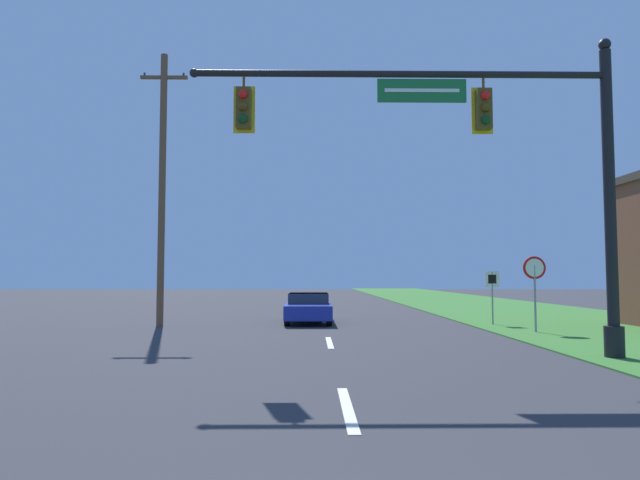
{
  "coord_description": "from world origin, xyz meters",
  "views": [
    {
      "loc": [
        -0.51,
        -2.24,
        1.88
      ],
      "look_at": [
        0.0,
        31.76,
        4.05
      ],
      "focal_mm": 32.0,
      "sensor_mm": 36.0,
      "label": 1
    }
  ],
  "objects_px": {
    "stop_sign": "(535,277)",
    "route_sign_post": "(492,285)",
    "signal_mast": "(502,161)",
    "utility_pole_near": "(162,184)",
    "car_ahead": "(308,308)"
  },
  "relations": [
    {
      "from": "signal_mast",
      "to": "stop_sign",
      "type": "height_order",
      "value": "signal_mast"
    },
    {
      "from": "signal_mast",
      "to": "route_sign_post",
      "type": "bearing_deg",
      "value": 74.09
    },
    {
      "from": "stop_sign",
      "to": "route_sign_post",
      "type": "bearing_deg",
      "value": 98.98
    },
    {
      "from": "car_ahead",
      "to": "utility_pole_near",
      "type": "height_order",
      "value": "utility_pole_near"
    },
    {
      "from": "car_ahead",
      "to": "stop_sign",
      "type": "relative_size",
      "value": 1.8
    },
    {
      "from": "signal_mast",
      "to": "utility_pole_near",
      "type": "distance_m",
      "value": 13.31
    },
    {
      "from": "car_ahead",
      "to": "route_sign_post",
      "type": "relative_size",
      "value": 2.21
    },
    {
      "from": "stop_sign",
      "to": "route_sign_post",
      "type": "height_order",
      "value": "stop_sign"
    },
    {
      "from": "utility_pole_near",
      "to": "route_sign_post",
      "type": "bearing_deg",
      "value": 1.47
    },
    {
      "from": "route_sign_post",
      "to": "signal_mast",
      "type": "bearing_deg",
      "value": -105.91
    },
    {
      "from": "route_sign_post",
      "to": "utility_pole_near",
      "type": "relative_size",
      "value": 0.19
    },
    {
      "from": "signal_mast",
      "to": "utility_pole_near",
      "type": "relative_size",
      "value": 0.96
    },
    {
      "from": "signal_mast",
      "to": "car_ahead",
      "type": "xyz_separation_m",
      "value": [
        -4.55,
        10.34,
        -3.95
      ]
    },
    {
      "from": "signal_mast",
      "to": "route_sign_post",
      "type": "xyz_separation_m",
      "value": [
        2.54,
        8.92,
        -3.02
      ]
    },
    {
      "from": "car_ahead",
      "to": "signal_mast",
      "type": "bearing_deg",
      "value": -66.23
    }
  ]
}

